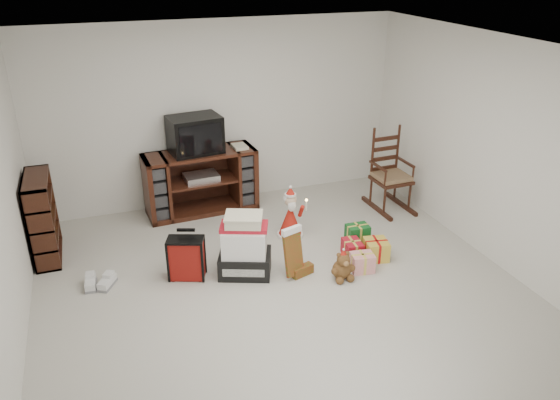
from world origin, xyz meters
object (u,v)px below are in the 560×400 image
at_px(gift_pile, 245,249).
at_px(mrs_claus_figurine, 246,244).
at_px(rocking_chair, 389,180).
at_px(teddy_bear, 342,267).
at_px(gift_cluster, 362,248).
at_px(red_suitcase, 187,258).
at_px(sneaker_pair, 99,283).
at_px(tv_stand, 201,182).
at_px(crt_television, 195,135).
at_px(santa_figurine, 290,218).
at_px(bookshelf, 43,219).

relative_size(gift_pile, mrs_claus_figurine, 1.27).
distance_m(rocking_chair, gift_pile, 2.57).
bearing_deg(mrs_claus_figurine, rocking_chair, 18.24).
relative_size(rocking_chair, teddy_bear, 3.60).
bearing_deg(gift_cluster, red_suitcase, 173.11).
bearing_deg(sneaker_pair, teddy_bear, -1.65).
height_order(tv_stand, crt_television, crt_television).
xyz_separation_m(tv_stand, sneaker_pair, (-1.45, -1.49, -0.38)).
height_order(red_suitcase, gift_cluster, red_suitcase).
bearing_deg(gift_cluster, gift_pile, 175.10).
bearing_deg(rocking_chair, gift_cluster, -133.12).
height_order(santa_figurine, gift_cluster, santa_figurine).
distance_m(bookshelf, crt_television, 2.12).
xyz_separation_m(gift_cluster, crt_television, (-1.52, 1.89, 0.97)).
relative_size(rocking_chair, sneaker_pair, 3.29).
relative_size(sneaker_pair, gift_cluster, 0.44).
distance_m(bookshelf, teddy_bear, 3.45).
xyz_separation_m(rocking_chair, sneaker_pair, (-3.92, -0.74, -0.35)).
relative_size(teddy_bear, sneaker_pair, 0.92).
xyz_separation_m(tv_stand, mrs_claus_figurine, (0.19, -1.50, -0.21)).
bearing_deg(sneaker_pair, gift_pile, 4.65).
distance_m(rocking_chair, red_suitcase, 3.12).
relative_size(tv_stand, crt_television, 2.13).
bearing_deg(gift_pile, rocking_chair, 44.36).
distance_m(santa_figurine, mrs_claus_figurine, 0.79).
xyz_separation_m(red_suitcase, santa_figurine, (1.39, 0.51, 0.01)).
relative_size(gift_pile, teddy_bear, 2.18).
bearing_deg(tv_stand, sneaker_pair, -137.66).
xyz_separation_m(red_suitcase, mrs_claus_figurine, (0.71, 0.13, -0.03)).
bearing_deg(tv_stand, gift_cluster, -54.96).
bearing_deg(red_suitcase, gift_cluster, 13.31).
height_order(gift_pile, teddy_bear, gift_pile).
height_order(rocking_chair, mrs_claus_figurine, rocking_chair).
distance_m(red_suitcase, gift_cluster, 2.02).
relative_size(bookshelf, mrs_claus_figurine, 1.78).
xyz_separation_m(red_suitcase, sneaker_pair, (-0.93, 0.15, -0.20)).
relative_size(mrs_claus_figurine, crt_television, 0.78).
distance_m(bookshelf, rocking_chair, 4.43).
xyz_separation_m(teddy_bear, gift_cluster, (0.42, 0.34, -0.02)).
distance_m(rocking_chair, santa_figurine, 1.64).
height_order(tv_stand, santa_figurine, tv_stand).
bearing_deg(red_suitcase, santa_figurine, 40.35).
bearing_deg(mrs_claus_figurine, santa_figurine, 29.08).
relative_size(tv_stand, santa_figurine, 2.24).
distance_m(bookshelf, santa_figurine, 2.89).
bearing_deg(sneaker_pair, bookshelf, 134.79).
relative_size(tv_stand, mrs_claus_figurine, 2.72).
bearing_deg(santa_figurine, gift_cluster, -51.02).
relative_size(tv_stand, gift_cluster, 1.87).
relative_size(sneaker_pair, crt_television, 0.50).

